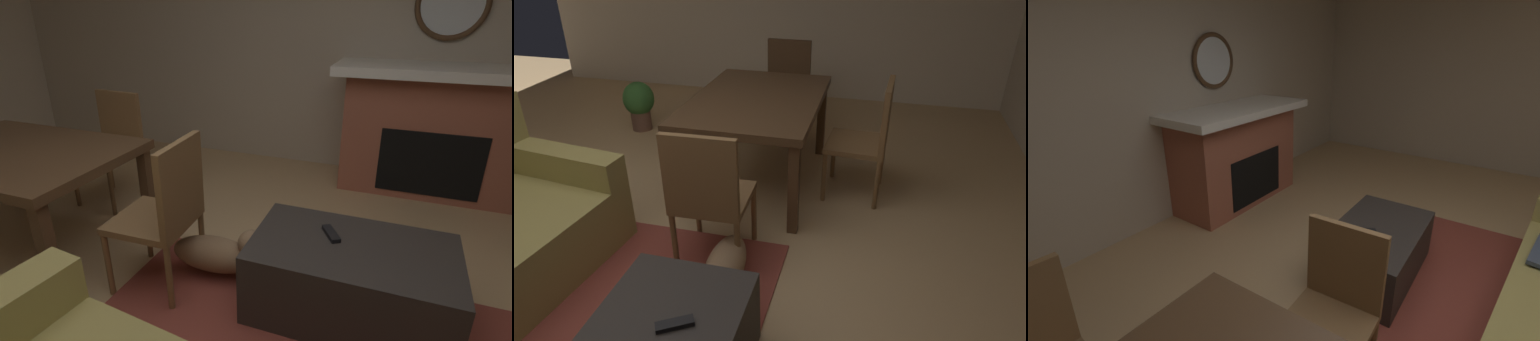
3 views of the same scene
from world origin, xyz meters
The scene contains 8 objects.
floor centered at (0.00, 0.00, 0.00)m, with size 9.51×9.51×0.00m, color tan.
tv_remote centered at (-0.40, -0.62, 0.44)m, with size 0.05×0.16×0.02m, color black.
dining_table centered at (1.61, -0.42, 0.66)m, with size 1.42×0.98×0.74m.
dining_chair_west centered at (0.51, -0.42, 0.52)m, with size 0.45×0.45×0.93m.
dining_chair_south centered at (1.60, -1.30, 0.52)m, with size 0.47×0.47×0.93m.
dining_chair_east centered at (2.71, -0.42, 0.52)m, with size 0.45×0.45×0.93m.
potted_plant centered at (2.38, 1.08, 0.29)m, with size 0.32×0.32×0.52m.
small_dog centered at (0.27, -0.58, 0.18)m, with size 0.61×0.26×0.32m.
Camera 2 is at (-1.59, -1.32, 1.89)m, focal length 31.34 mm.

